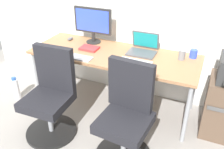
% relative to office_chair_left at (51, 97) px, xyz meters
% --- Properties ---
extents(ground_plane, '(5.28, 5.28, 0.00)m').
position_rel_office_chair_left_xyz_m(ground_plane, '(0.41, 0.67, -0.42)').
color(ground_plane, gray).
extents(desk, '(1.91, 0.70, 0.71)m').
position_rel_office_chair_left_xyz_m(desk, '(0.41, 0.67, 0.23)').
color(desk, '#996B47').
rests_on(desk, ground).
extents(office_chair_left, '(0.54, 0.54, 0.94)m').
position_rel_office_chair_left_xyz_m(office_chair_left, '(0.00, 0.00, 0.00)').
color(office_chair_left, black).
rests_on(office_chair_left, ground).
extents(office_chair_right, '(0.54, 0.54, 0.94)m').
position_rel_office_chair_left_xyz_m(office_chair_right, '(0.83, -0.00, 0.00)').
color(office_chair_right, black).
rests_on(office_chair_right, ground).
extents(water_bottle_on_floor, '(0.09, 0.09, 0.31)m').
position_rel_office_chair_left_xyz_m(water_bottle_on_floor, '(-0.80, 0.30, -0.28)').
color(water_bottle_on_floor, white).
rests_on(water_bottle_on_floor, ground).
extents(desktop_monitor, '(0.48, 0.18, 0.43)m').
position_rel_office_chair_left_xyz_m(desktop_monitor, '(0.05, 0.88, 0.54)').
color(desktop_monitor, '#262626').
rests_on(desktop_monitor, desk).
extents(open_laptop, '(0.31, 0.28, 0.22)m').
position_rel_office_chair_left_xyz_m(open_laptop, '(0.71, 0.83, 0.34)').
color(open_laptop, '#4C4C51').
rests_on(open_laptop, desk).
extents(keyboard_by_monitor, '(0.34, 0.12, 0.02)m').
position_rel_office_chair_left_xyz_m(keyboard_by_monitor, '(0.10, 0.40, 0.30)').
color(keyboard_by_monitor, '#B7B7B7').
rests_on(keyboard_by_monitor, desk).
extents(keyboard_by_laptop, '(0.34, 0.12, 0.02)m').
position_rel_office_chair_left_xyz_m(keyboard_by_laptop, '(0.72, 0.55, 0.30)').
color(keyboard_by_laptop, '#B7B7B7').
rests_on(keyboard_by_laptop, desk).
extents(mouse_by_monitor, '(0.06, 0.10, 0.03)m').
position_rel_office_chair_left_xyz_m(mouse_by_monitor, '(-0.16, 0.50, 0.30)').
color(mouse_by_monitor, '#515156').
rests_on(mouse_by_monitor, desk).
extents(mouse_by_laptop, '(0.06, 0.10, 0.03)m').
position_rel_office_chair_left_xyz_m(mouse_by_laptop, '(-0.26, 0.83, 0.30)').
color(mouse_by_laptop, '#515156').
rests_on(mouse_by_laptop, desk).
extents(coffee_mug, '(0.08, 0.08, 0.09)m').
position_rel_office_chair_left_xyz_m(coffee_mug, '(1.25, 0.91, 0.33)').
color(coffee_mug, blue).
rests_on(coffee_mug, desk).
extents(pen_cup, '(0.07, 0.07, 0.10)m').
position_rel_office_chair_left_xyz_m(pen_cup, '(1.14, 0.81, 0.34)').
color(pen_cup, slate).
rests_on(pen_cup, desk).
extents(notebook, '(0.21, 0.15, 0.03)m').
position_rel_office_chair_left_xyz_m(notebook, '(0.11, 0.66, 0.30)').
color(notebook, red).
rests_on(notebook, desk).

